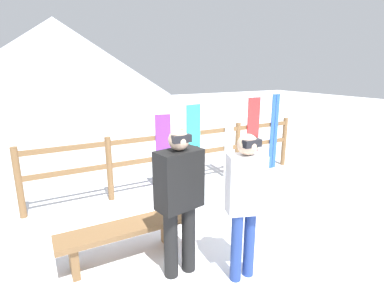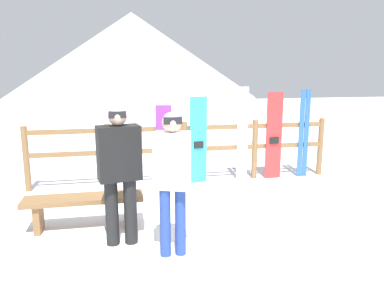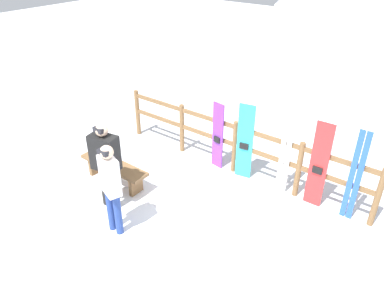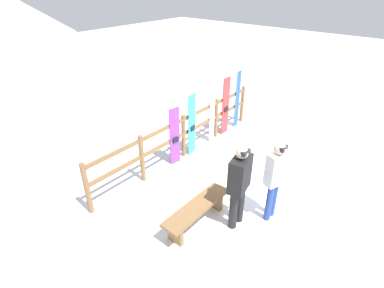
{
  "view_description": "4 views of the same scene",
  "coord_description": "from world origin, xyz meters",
  "px_view_note": "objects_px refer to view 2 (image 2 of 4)",
  "views": [
    {
      "loc": [
        -2.37,
        -2.75,
        2.17
      ],
      "look_at": [
        -0.17,
        1.28,
        1.01
      ],
      "focal_mm": 28.0,
      "sensor_mm": 36.0,
      "label": 1
    },
    {
      "loc": [
        -1.11,
        -4.33,
        2.0
      ],
      "look_at": [
        -0.02,
        1.21,
        0.86
      ],
      "focal_mm": 35.0,
      "sensor_mm": 36.0,
      "label": 2
    },
    {
      "loc": [
        3.15,
        -3.48,
        4.2
      ],
      "look_at": [
        -0.22,
        0.96,
        1.03
      ],
      "focal_mm": 35.0,
      "sensor_mm": 36.0,
      "label": 3
    },
    {
      "loc": [
        -4.69,
        -2.17,
        3.93
      ],
      "look_at": [
        -0.72,
        1.17,
        0.96
      ],
      "focal_mm": 28.0,
      "sensor_mm": 36.0,
      "label": 4
    }
  ],
  "objects_px": {
    "bench": "(84,204)",
    "snowboard_purple": "(164,146)",
    "person_white": "(172,173)",
    "ski_pair_blue": "(304,134)",
    "snowboard_cyan": "(198,141)",
    "ski_pair_white": "(242,134)",
    "person_black": "(119,167)",
    "snowboard_red": "(274,136)"
  },
  "relations": [
    {
      "from": "bench",
      "to": "snowboard_purple",
      "type": "height_order",
      "value": "snowboard_purple"
    },
    {
      "from": "bench",
      "to": "snowboard_red",
      "type": "height_order",
      "value": "snowboard_red"
    },
    {
      "from": "person_white",
      "to": "ski_pair_white",
      "type": "xyz_separation_m",
      "value": [
        1.64,
        2.57,
        -0.08
      ]
    },
    {
      "from": "ski_pair_white",
      "to": "ski_pair_blue",
      "type": "xyz_separation_m",
      "value": [
        1.2,
        0.0,
        -0.03
      ]
    },
    {
      "from": "person_black",
      "to": "person_white",
      "type": "relative_size",
      "value": 1.02
    },
    {
      "from": "person_white",
      "to": "ski_pair_blue",
      "type": "xyz_separation_m",
      "value": [
        2.83,
        2.57,
        -0.1
      ]
    },
    {
      "from": "snowboard_red",
      "to": "ski_pair_blue",
      "type": "xyz_separation_m",
      "value": [
        0.59,
        0.0,
        0.03
      ]
    },
    {
      "from": "ski_pair_white",
      "to": "snowboard_red",
      "type": "bearing_deg",
      "value": -0.32
    },
    {
      "from": "ski_pair_white",
      "to": "ski_pair_blue",
      "type": "height_order",
      "value": "ski_pair_white"
    },
    {
      "from": "person_white",
      "to": "snowboard_purple",
      "type": "height_order",
      "value": "person_white"
    },
    {
      "from": "snowboard_purple",
      "to": "snowboard_cyan",
      "type": "distance_m",
      "value": 0.61
    },
    {
      "from": "person_black",
      "to": "snowboard_purple",
      "type": "distance_m",
      "value": 2.32
    },
    {
      "from": "bench",
      "to": "snowboard_cyan",
      "type": "bearing_deg",
      "value": 42.12
    },
    {
      "from": "person_white",
      "to": "ski_pair_white",
      "type": "distance_m",
      "value": 3.05
    },
    {
      "from": "snowboard_cyan",
      "to": "person_black",
      "type": "bearing_deg",
      "value": -122.16
    },
    {
      "from": "ski_pair_white",
      "to": "ski_pair_blue",
      "type": "distance_m",
      "value": 1.2
    },
    {
      "from": "bench",
      "to": "ski_pair_blue",
      "type": "distance_m",
      "value": 4.21
    },
    {
      "from": "bench",
      "to": "snowboard_cyan",
      "type": "relative_size",
      "value": 0.97
    },
    {
      "from": "person_white",
      "to": "snowboard_purple",
      "type": "relative_size",
      "value": 1.12
    },
    {
      "from": "snowboard_red",
      "to": "ski_pair_blue",
      "type": "distance_m",
      "value": 0.59
    },
    {
      "from": "snowboard_purple",
      "to": "ski_pair_white",
      "type": "distance_m",
      "value": 1.43
    },
    {
      "from": "bench",
      "to": "snowboard_cyan",
      "type": "xyz_separation_m",
      "value": [
        1.83,
        1.66,
        0.44
      ]
    },
    {
      "from": "ski_pair_white",
      "to": "person_white",
      "type": "bearing_deg",
      "value": -122.51
    },
    {
      "from": "person_black",
      "to": "ski_pair_white",
      "type": "distance_m",
      "value": 3.09
    },
    {
      "from": "person_white",
      "to": "snowboard_red",
      "type": "distance_m",
      "value": 3.41
    },
    {
      "from": "person_black",
      "to": "snowboard_purple",
      "type": "relative_size",
      "value": 1.14
    },
    {
      "from": "snowboard_cyan",
      "to": "snowboard_red",
      "type": "bearing_deg",
      "value": 0.0
    },
    {
      "from": "person_black",
      "to": "bench",
      "type": "bearing_deg",
      "value": 131.38
    },
    {
      "from": "person_black",
      "to": "ski_pair_white",
      "type": "relative_size",
      "value": 0.94
    },
    {
      "from": "person_white",
      "to": "snowboard_purple",
      "type": "distance_m",
      "value": 2.58
    },
    {
      "from": "bench",
      "to": "snowboard_red",
      "type": "distance_m",
      "value": 3.68
    },
    {
      "from": "person_white",
      "to": "person_black",
      "type": "bearing_deg",
      "value": 144.75
    },
    {
      "from": "bench",
      "to": "ski_pair_white",
      "type": "relative_size",
      "value": 0.87
    },
    {
      "from": "snowboard_red",
      "to": "person_black",
      "type": "bearing_deg",
      "value": -141.94
    },
    {
      "from": "snowboard_cyan",
      "to": "snowboard_red",
      "type": "xyz_separation_m",
      "value": [
        1.41,
        0.0,
        0.03
      ]
    },
    {
      "from": "person_white",
      "to": "bench",
      "type": "bearing_deg",
      "value": 137.91
    },
    {
      "from": "snowboard_cyan",
      "to": "ski_pair_white",
      "type": "distance_m",
      "value": 0.81
    },
    {
      "from": "snowboard_purple",
      "to": "snowboard_cyan",
      "type": "relative_size",
      "value": 0.91
    },
    {
      "from": "snowboard_red",
      "to": "snowboard_purple",
      "type": "bearing_deg",
      "value": -179.99
    },
    {
      "from": "person_black",
      "to": "snowboard_cyan",
      "type": "relative_size",
      "value": 1.04
    },
    {
      "from": "ski_pair_white",
      "to": "snowboard_purple",
      "type": "bearing_deg",
      "value": -179.86
    },
    {
      "from": "person_black",
      "to": "ski_pair_blue",
      "type": "relative_size",
      "value": 0.97
    }
  ]
}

